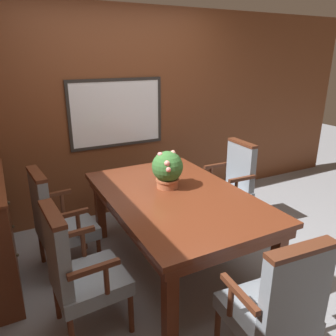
% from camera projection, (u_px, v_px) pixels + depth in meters
% --- Properties ---
extents(ground_plane, '(14.00, 14.00, 0.00)m').
position_uv_depth(ground_plane, '(188.00, 273.00, 3.03)').
color(ground_plane, gray).
extents(wall_back, '(7.20, 0.08, 2.45)m').
position_uv_depth(wall_back, '(123.00, 115.00, 3.93)').
color(wall_back, brown).
rests_on(wall_back, ground_plane).
extents(dining_table, '(1.18, 1.82, 0.73)m').
position_uv_depth(dining_table, '(176.00, 203.00, 2.97)').
color(dining_table, maroon).
rests_on(dining_table, ground_plane).
extents(chair_left_far, '(0.53, 0.55, 0.99)m').
position_uv_depth(chair_left_far, '(57.00, 219.00, 2.93)').
color(chair_left_far, '#562B19').
rests_on(chair_left_far, ground_plane).
extents(chair_head_near, '(0.55, 0.52, 0.99)m').
position_uv_depth(chair_head_near, '(277.00, 306.00, 1.93)').
color(chair_head_near, '#562B19').
rests_on(chair_head_near, ground_plane).
extents(chair_left_near, '(0.51, 0.54, 0.99)m').
position_uv_depth(chair_left_near, '(78.00, 269.00, 2.25)').
color(chair_left_near, '#562B19').
rests_on(chair_left_near, ground_plane).
extents(chair_right_far, '(0.50, 0.53, 0.99)m').
position_uv_depth(chair_right_far, '(231.00, 183.00, 3.77)').
color(chair_right_far, '#562B19').
rests_on(chair_right_far, ground_plane).
extents(potted_plant, '(0.29, 0.29, 0.35)m').
position_uv_depth(potted_plant, '(167.00, 169.00, 3.03)').
color(potted_plant, '#B2603D').
rests_on(potted_plant, dining_table).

